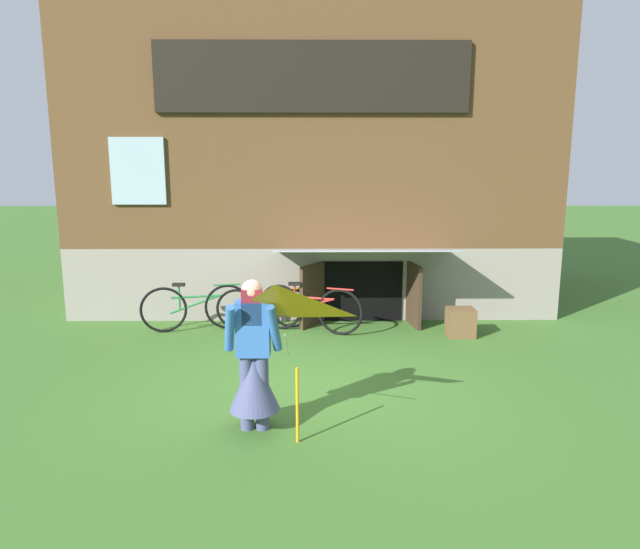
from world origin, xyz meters
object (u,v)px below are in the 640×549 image
Objects in this scene: person at (254,368)px; wooden_crate at (460,322)px; bicycle_green at (196,307)px; bicycle_yellow at (264,307)px; bicycle_red at (309,309)px; kite at (276,330)px.

person is 4.38m from wooden_crate.
bicycle_green is at bearing 175.12° from wooden_crate.
person is 1.00× the size of bicycle_yellow.
person reaches higher than bicycle_yellow.
person is 3.54m from bicycle_red.
wooden_crate is at bearing 54.96° from kite.
person is at bearing 115.48° from kite.
wooden_crate is (2.40, -0.26, -0.17)m from bicycle_red.
bicycle_green is at bearing 100.74° from person.
bicycle_yellow is at bearing 171.05° from wooden_crate.
person is 3.84m from bicycle_green.
person is 3.74m from bicycle_yellow.
bicycle_yellow is 1.11m from bicycle_green.
kite is (0.27, -0.57, 0.57)m from person.
kite reaches higher than bicycle_yellow.
bicycle_red is at bearing 86.29° from kite.
bicycle_green is (-1.60, 4.16, -0.85)m from kite.
person reaches higher than bicycle_red.
bicycle_yellow is 0.91× the size of bicycle_green.
person is at bearing -79.50° from bicycle_red.
bicycle_yellow is at bearing 96.61° from kite.
bicycle_yellow is (-0.50, 4.30, -0.89)m from kite.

